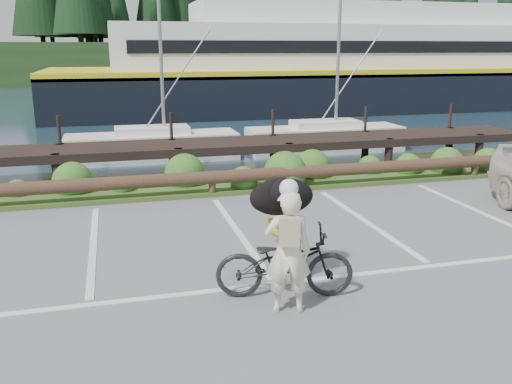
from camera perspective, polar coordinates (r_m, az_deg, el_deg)
The scene contains 7 objects.
ground at distance 8.36m, azimuth 1.19°, elevation -8.56°, with size 72.00×72.00×0.00m, color #5E5E60.
harbor_backdrop at distance 85.93m, azimuth -13.52°, elevation 12.31°, with size 170.00×160.00×30.00m.
vegetation_strip at distance 13.26m, azimuth -5.16°, elevation 0.53°, with size 34.00×1.60×0.10m, color #3D5B21.
log_rail at distance 12.60m, azimuth -4.60°, elevation -0.45°, with size 32.00×0.30×0.60m, color #443021, non-canonical shape.
bicycle at distance 7.47m, azimuth 3.02°, elevation -7.43°, with size 0.66×1.88×0.99m, color black.
cyclist at distance 6.94m, azimuth 3.37°, elevation -6.33°, with size 0.60×0.39×1.64m, color #EEEDC9.
dog at distance 7.79m, azimuth 2.71°, elevation -0.49°, with size 0.95×0.46×0.55m, color black.
Camera 1 is at (-2.14, -7.36, 3.33)m, focal length 38.00 mm.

